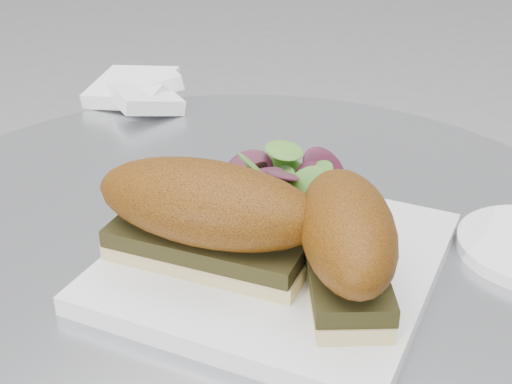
# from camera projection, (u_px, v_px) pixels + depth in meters

# --- Properties ---
(plate) EXTENTS (0.28, 0.28, 0.02)m
(plate) POSITION_uv_depth(u_px,v_px,m) (276.00, 260.00, 0.57)
(plate) COLOR white
(plate) RESTS_ON table
(sandwich_left) EXTENTS (0.19, 0.11, 0.08)m
(sandwich_left) POSITION_uv_depth(u_px,v_px,m) (208.00, 213.00, 0.54)
(sandwich_left) COLOR #CFC481
(sandwich_left) RESTS_ON plate
(sandwich_right) EXTENTS (0.14, 0.16, 0.08)m
(sandwich_right) POSITION_uv_depth(u_px,v_px,m) (346.00, 240.00, 0.50)
(sandwich_right) COLOR #CFC481
(sandwich_right) RESTS_ON plate
(salad) EXTENTS (0.11, 0.11, 0.05)m
(salad) POSITION_uv_depth(u_px,v_px,m) (291.00, 182.00, 0.62)
(salad) COLOR #5E9A32
(salad) RESTS_ON plate
(napkin) EXTENTS (0.13, 0.13, 0.02)m
(napkin) POSITION_uv_depth(u_px,v_px,m) (139.00, 99.00, 0.89)
(napkin) COLOR white
(napkin) RESTS_ON table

